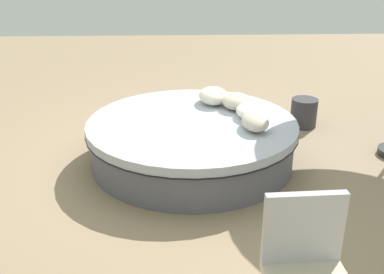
# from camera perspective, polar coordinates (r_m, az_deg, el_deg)

# --- Properties ---
(ground_plane) EXTENTS (16.00, 16.00, 0.00)m
(ground_plane) POSITION_cam_1_polar(r_m,az_deg,el_deg) (5.40, -0.00, -2.97)
(ground_plane) COLOR #9E8466
(round_bed) EXTENTS (2.44, 2.44, 0.51)m
(round_bed) POSITION_cam_1_polar(r_m,az_deg,el_deg) (5.29, -0.00, -0.44)
(round_bed) COLOR #595966
(round_bed) RESTS_ON ground_plane
(throw_pillow_0) EXTENTS (0.47, 0.29, 0.18)m
(throw_pillow_0) POSITION_cam_1_polar(r_m,az_deg,el_deg) (4.98, 7.98, 1.99)
(throw_pillow_0) COLOR beige
(throw_pillow_0) RESTS_ON round_bed
(throw_pillow_1) EXTENTS (0.45, 0.31, 0.16)m
(throw_pillow_1) POSITION_cam_1_polar(r_m,az_deg,el_deg) (5.31, 7.28, 3.24)
(throw_pillow_1) COLOR white
(throw_pillow_1) RESTS_ON round_bed
(throw_pillow_2) EXTENTS (0.42, 0.35, 0.19)m
(throw_pillow_2) POSITION_cam_1_polar(r_m,az_deg,el_deg) (5.58, 5.61, 4.53)
(throw_pillow_2) COLOR beige
(throw_pillow_2) RESTS_ON round_bed
(throw_pillow_3) EXTENTS (0.48, 0.37, 0.20)m
(throw_pillow_3) POSITION_cam_1_polar(r_m,az_deg,el_deg) (5.75, 2.71, 5.24)
(throw_pillow_3) COLOR silver
(throw_pillow_3) RESTS_ON round_bed
(patio_chair) EXTENTS (0.52, 0.54, 0.98)m
(patio_chair) POSITION_cam_1_polar(r_m,az_deg,el_deg) (3.01, 14.30, -15.00)
(patio_chair) COLOR #B7B7BC
(patio_chair) RESTS_ON ground_plane
(side_table) EXTENTS (0.36, 0.36, 0.40)m
(side_table) POSITION_cam_1_polar(r_m,az_deg,el_deg) (6.53, 13.95, 3.00)
(side_table) COLOR #333338
(side_table) RESTS_ON ground_plane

